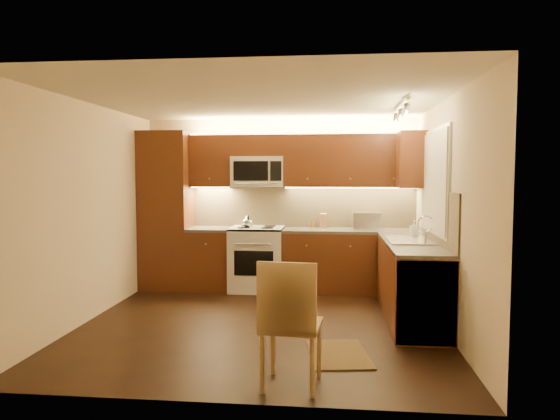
# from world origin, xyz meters

# --- Properties ---
(floor) EXTENTS (4.00, 4.00, 0.01)m
(floor) POSITION_xyz_m (0.00, 0.00, 0.00)
(floor) COLOR black
(floor) RESTS_ON ground
(ceiling) EXTENTS (4.00, 4.00, 0.01)m
(ceiling) POSITION_xyz_m (0.00, 0.00, 2.50)
(ceiling) COLOR beige
(ceiling) RESTS_ON ground
(wall_back) EXTENTS (4.00, 0.01, 2.50)m
(wall_back) POSITION_xyz_m (0.00, 2.00, 1.25)
(wall_back) COLOR beige
(wall_back) RESTS_ON ground
(wall_front) EXTENTS (4.00, 0.01, 2.50)m
(wall_front) POSITION_xyz_m (0.00, -2.00, 1.25)
(wall_front) COLOR beige
(wall_front) RESTS_ON ground
(wall_left) EXTENTS (0.01, 4.00, 2.50)m
(wall_left) POSITION_xyz_m (-2.00, 0.00, 1.25)
(wall_left) COLOR beige
(wall_left) RESTS_ON ground
(wall_right) EXTENTS (0.01, 4.00, 2.50)m
(wall_right) POSITION_xyz_m (2.00, 0.00, 1.25)
(wall_right) COLOR beige
(wall_right) RESTS_ON ground
(pantry) EXTENTS (0.70, 0.60, 2.30)m
(pantry) POSITION_xyz_m (-1.65, 1.70, 1.15)
(pantry) COLOR #471D0F
(pantry) RESTS_ON floor
(base_cab_back_left) EXTENTS (0.62, 0.60, 0.86)m
(base_cab_back_left) POSITION_xyz_m (-0.99, 1.70, 0.43)
(base_cab_back_left) COLOR #471D0F
(base_cab_back_left) RESTS_ON floor
(counter_back_left) EXTENTS (0.62, 0.60, 0.04)m
(counter_back_left) POSITION_xyz_m (-0.99, 1.70, 0.88)
(counter_back_left) COLOR #3D3A37
(counter_back_left) RESTS_ON base_cab_back_left
(base_cab_back_right) EXTENTS (1.92, 0.60, 0.86)m
(base_cab_back_right) POSITION_xyz_m (1.04, 1.70, 0.43)
(base_cab_back_right) COLOR #471D0F
(base_cab_back_right) RESTS_ON floor
(counter_back_right) EXTENTS (1.92, 0.60, 0.04)m
(counter_back_right) POSITION_xyz_m (1.04, 1.70, 0.88)
(counter_back_right) COLOR #3D3A37
(counter_back_right) RESTS_ON base_cab_back_right
(base_cab_right) EXTENTS (0.60, 2.00, 0.86)m
(base_cab_right) POSITION_xyz_m (1.70, 0.40, 0.43)
(base_cab_right) COLOR #471D0F
(base_cab_right) RESTS_ON floor
(counter_right) EXTENTS (0.60, 2.00, 0.04)m
(counter_right) POSITION_xyz_m (1.70, 0.40, 0.88)
(counter_right) COLOR #3D3A37
(counter_right) RESTS_ON base_cab_right
(dishwasher) EXTENTS (0.58, 0.60, 0.84)m
(dishwasher) POSITION_xyz_m (1.70, -0.30, 0.43)
(dishwasher) COLOR silver
(dishwasher) RESTS_ON floor
(backsplash_back) EXTENTS (3.30, 0.02, 0.60)m
(backsplash_back) POSITION_xyz_m (0.35, 1.99, 1.20)
(backsplash_back) COLOR tan
(backsplash_back) RESTS_ON wall_back
(backsplash_right) EXTENTS (0.02, 2.00, 0.60)m
(backsplash_right) POSITION_xyz_m (1.99, 0.40, 1.20)
(backsplash_right) COLOR tan
(backsplash_right) RESTS_ON wall_right
(upper_cab_back_left) EXTENTS (0.62, 0.35, 0.75)m
(upper_cab_back_left) POSITION_xyz_m (-0.99, 1.82, 1.88)
(upper_cab_back_left) COLOR #471D0F
(upper_cab_back_left) RESTS_ON wall_back
(upper_cab_back_right) EXTENTS (1.92, 0.35, 0.75)m
(upper_cab_back_right) POSITION_xyz_m (1.04, 1.82, 1.88)
(upper_cab_back_right) COLOR #471D0F
(upper_cab_back_right) RESTS_ON wall_back
(upper_cab_bridge) EXTENTS (0.76, 0.35, 0.31)m
(upper_cab_bridge) POSITION_xyz_m (-0.30, 1.82, 2.09)
(upper_cab_bridge) COLOR #471D0F
(upper_cab_bridge) RESTS_ON wall_back
(upper_cab_right_corner) EXTENTS (0.35, 0.50, 0.75)m
(upper_cab_right_corner) POSITION_xyz_m (1.82, 1.40, 1.88)
(upper_cab_right_corner) COLOR #471D0F
(upper_cab_right_corner) RESTS_ON wall_right
(stove) EXTENTS (0.76, 0.65, 0.92)m
(stove) POSITION_xyz_m (-0.30, 1.68, 0.46)
(stove) COLOR silver
(stove) RESTS_ON floor
(microwave) EXTENTS (0.76, 0.38, 0.44)m
(microwave) POSITION_xyz_m (-0.30, 1.81, 1.72)
(microwave) COLOR silver
(microwave) RESTS_ON wall_back
(window_frame) EXTENTS (0.03, 1.44, 1.24)m
(window_frame) POSITION_xyz_m (1.99, 0.55, 1.60)
(window_frame) COLOR silver
(window_frame) RESTS_ON wall_right
(window_blinds) EXTENTS (0.02, 1.36, 1.16)m
(window_blinds) POSITION_xyz_m (1.97, 0.55, 1.60)
(window_blinds) COLOR silver
(window_blinds) RESTS_ON wall_right
(sink) EXTENTS (0.52, 0.86, 0.15)m
(sink) POSITION_xyz_m (1.70, 0.55, 0.98)
(sink) COLOR silver
(sink) RESTS_ON counter_right
(faucet) EXTENTS (0.20, 0.04, 0.30)m
(faucet) POSITION_xyz_m (1.88, 0.55, 1.05)
(faucet) COLOR silver
(faucet) RESTS_ON counter_right
(track_light_bar) EXTENTS (0.04, 1.20, 0.03)m
(track_light_bar) POSITION_xyz_m (1.55, 0.40, 2.46)
(track_light_bar) COLOR silver
(track_light_bar) RESTS_ON ceiling
(kettle) EXTENTS (0.21, 0.21, 0.19)m
(kettle) POSITION_xyz_m (-0.42, 1.58, 1.02)
(kettle) COLOR silver
(kettle) RESTS_ON stove
(toaster_oven) EXTENTS (0.44, 0.35, 0.24)m
(toaster_oven) POSITION_xyz_m (1.25, 1.78, 1.02)
(toaster_oven) COLOR silver
(toaster_oven) RESTS_ON counter_back_right
(knife_block) EXTENTS (0.10, 0.16, 0.21)m
(knife_block) POSITION_xyz_m (0.65, 1.85, 1.01)
(knife_block) COLOR #A9764C
(knife_block) RESTS_ON counter_back_right
(spice_jar_a) EXTENTS (0.05, 0.05, 0.10)m
(spice_jar_a) POSITION_xyz_m (0.45, 1.94, 0.95)
(spice_jar_a) COLOR silver
(spice_jar_a) RESTS_ON counter_back_right
(spice_jar_b) EXTENTS (0.05, 0.05, 0.10)m
(spice_jar_b) POSITION_xyz_m (0.47, 1.88, 0.95)
(spice_jar_b) COLOR brown
(spice_jar_b) RESTS_ON counter_back_right
(spice_jar_c) EXTENTS (0.05, 0.05, 0.10)m
(spice_jar_c) POSITION_xyz_m (0.62, 1.91, 0.95)
(spice_jar_c) COLOR silver
(spice_jar_c) RESTS_ON counter_back_right
(spice_jar_d) EXTENTS (0.05, 0.05, 0.09)m
(spice_jar_d) POSITION_xyz_m (0.50, 1.94, 0.95)
(spice_jar_d) COLOR olive
(spice_jar_d) RESTS_ON counter_back_right
(soap_bottle) EXTENTS (0.11, 0.11, 0.19)m
(soap_bottle) POSITION_xyz_m (1.82, 1.01, 1.00)
(soap_bottle) COLOR silver
(soap_bottle) RESTS_ON counter_right
(rug) EXTENTS (0.65, 0.87, 0.01)m
(rug) POSITION_xyz_m (0.85, -0.90, 0.01)
(rug) COLOR black
(rug) RESTS_ON floor
(dining_chair) EXTENTS (0.50, 0.50, 1.03)m
(dining_chair) POSITION_xyz_m (0.47, -1.63, 0.51)
(dining_chair) COLOR #A9764C
(dining_chair) RESTS_ON floor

